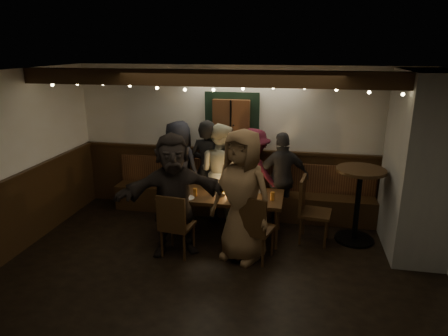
% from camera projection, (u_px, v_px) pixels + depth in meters
% --- Properties ---
extents(room, '(6.02, 5.01, 2.62)m').
position_uv_depth(room, '(304.00, 175.00, 5.92)').
color(room, black).
rests_on(room, ground).
extents(dining_table, '(1.91, 0.82, 0.83)m').
position_uv_depth(dining_table, '(221.00, 198.00, 6.26)').
color(dining_table, black).
rests_on(dining_table, ground).
extents(chair_near_left, '(0.48, 0.48, 0.95)m').
position_uv_depth(chair_near_left, '(175.00, 222.00, 5.60)').
color(chair_near_left, black).
rests_on(chair_near_left, ground).
extents(chair_near_right, '(0.55, 0.55, 0.98)m').
position_uv_depth(chair_near_right, '(254.00, 225.00, 5.46)').
color(chair_near_right, black).
rests_on(chair_near_right, ground).
extents(chair_end, '(0.52, 0.52, 1.01)m').
position_uv_depth(chair_end, '(309.00, 206.00, 6.06)').
color(chair_end, black).
rests_on(chair_end, ground).
extents(high_top, '(0.73, 0.73, 1.16)m').
position_uv_depth(high_top, '(358.00, 196.00, 6.02)').
color(high_top, black).
rests_on(high_top, ground).
extents(person_a, '(0.95, 0.77, 1.67)m').
position_uv_depth(person_a, '(179.00, 167.00, 7.08)').
color(person_a, black).
rests_on(person_a, ground).
extents(person_b, '(0.71, 0.56, 1.72)m').
position_uv_depth(person_b, '(208.00, 169.00, 6.91)').
color(person_b, black).
rests_on(person_b, ground).
extents(person_c, '(0.98, 0.88, 1.67)m').
position_uv_depth(person_c, '(220.00, 171.00, 6.88)').
color(person_c, '#BCBA9F').
rests_on(person_c, ground).
extents(person_d, '(1.18, 0.94, 1.59)m').
position_uv_depth(person_d, '(253.00, 175.00, 6.81)').
color(person_d, '#3B0E1A').
rests_on(person_d, ground).
extents(person_e, '(0.99, 0.65, 1.56)m').
position_uv_depth(person_e, '(282.00, 178.00, 6.69)').
color(person_e, '#2B2A2D').
rests_on(person_e, ground).
extents(person_f, '(1.72, 1.10, 1.77)m').
position_uv_depth(person_f, '(174.00, 195.00, 5.65)').
color(person_f, black).
rests_on(person_f, ground).
extents(person_g, '(1.08, 0.91, 1.87)m').
position_uv_depth(person_g, '(242.00, 196.00, 5.45)').
color(person_g, brown).
rests_on(person_g, ground).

